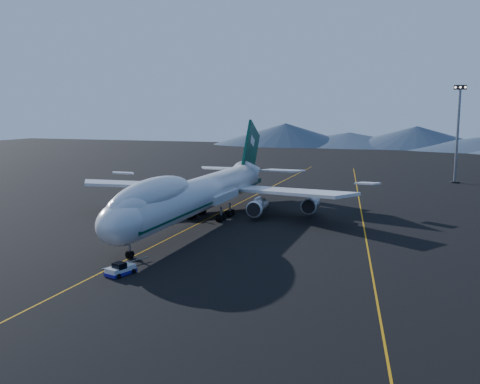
% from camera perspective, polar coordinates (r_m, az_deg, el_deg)
% --- Properties ---
extents(ground, '(500.00, 500.00, 0.00)m').
position_cam_1_polar(ground, '(104.11, -4.27, -3.29)').
color(ground, black).
rests_on(ground, ground).
extents(taxiway_line_main, '(0.25, 220.00, 0.01)m').
position_cam_1_polar(taxiway_line_main, '(104.11, -4.27, -3.28)').
color(taxiway_line_main, '#C6850B').
rests_on(taxiway_line_main, ground).
extents(taxiway_line_side, '(28.08, 198.09, 0.01)m').
position_cam_1_polar(taxiway_line_side, '(106.33, 13.01, -3.23)').
color(taxiway_line_side, '#C6850B').
rests_on(taxiway_line_side, ground).
extents(boeing_747, '(59.62, 72.43, 19.37)m').
position_cam_1_polar(boeing_747, '(103.10, -4.29, -0.12)').
color(boeing_747, silver).
rests_on(boeing_747, ground).
extents(pushback_tug, '(3.15, 4.48, 1.77)m').
position_cam_1_polar(pushback_tug, '(73.35, -12.61, -8.18)').
color(pushback_tug, silver).
rests_on(pushback_tug, ground).
extents(floodlight_mast, '(3.58, 2.68, 28.94)m').
position_cam_1_polar(floodlight_mast, '(172.15, 22.18, 5.76)').
color(floodlight_mast, black).
rests_on(floodlight_mast, ground).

